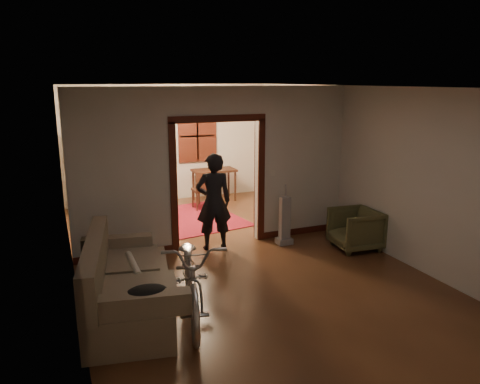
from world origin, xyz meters
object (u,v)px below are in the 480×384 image
bicycle (192,274)px  locker (119,171)px  armchair (355,229)px  sofa (129,276)px  desk (214,185)px  person (214,202)px

bicycle → locker: 5.29m
bicycle → armchair: size_ratio=2.67×
sofa → desk: bearing=70.1°
desk → person: bearing=-110.2°
desk → sofa: bearing=-120.9°
sofa → armchair: sofa is taller
sofa → bicycle: bicycle is taller
bicycle → armchair: bicycle is taller
bicycle → person: 2.42m
sofa → armchair: size_ratio=2.83×
bicycle → desk: (2.14, 5.34, -0.16)m
locker → desk: bearing=-4.0°
desk → armchair: bearing=-74.9°
person → desk: bearing=-102.3°
person → desk: size_ratio=1.64×
person → bicycle: bearing=71.3°
bicycle → locker: size_ratio=1.13×
armchair → locker: size_ratio=0.42×
sofa → armchair: bearing=22.1°
armchair → locker: locker is taller
locker → person: bearing=-75.4°
bicycle → armchair: (3.33, 1.23, -0.19)m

